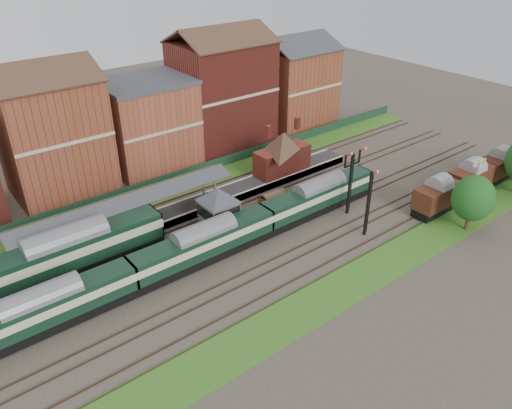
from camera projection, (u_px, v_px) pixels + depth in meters
ground at (258, 238)px, 56.52m from camera, size 160.00×160.00×0.00m
grass_back at (184, 186)px, 67.41m from camera, size 90.00×4.50×0.06m
grass_front at (335, 291)px, 48.33m from camera, size 90.00×5.00×0.06m
fence at (176, 176)px, 68.41m from camera, size 90.00×0.12×1.50m
platform at (175, 214)px, 60.23m from camera, size 55.00×3.40×1.00m
signal_box at (219, 211)px, 55.54m from camera, size 5.40×5.40×6.00m
brick_hut at (273, 204)px, 60.83m from camera, size 3.20×2.64×2.94m
station_building at (282, 152)px, 67.65m from camera, size 8.10×8.10×5.90m
canopy at (125, 199)px, 54.97m from camera, size 26.00×3.89×4.08m
semaphore_bracket at (351, 180)px, 58.99m from camera, size 3.60×0.25×8.18m
semaphore_siding at (368, 203)px, 55.08m from camera, size 1.23×0.25×8.00m
yard_lamp at (475, 183)px, 59.61m from camera, size 2.60×0.22×7.00m
town_backdrop at (146, 119)px, 69.98m from camera, size 69.00×10.00×16.00m
dmu_train at (205, 243)px, 51.63m from camera, size 49.44×2.60×3.80m
platform_railcar at (69, 253)px, 49.50m from camera, size 19.63×3.09×4.52m
goods_van_a at (470, 179)px, 64.20m from camera, size 6.64×2.88×4.03m
goods_van_b at (437, 197)px, 60.37m from camera, size 6.44×2.79×3.91m
goods_van_c at (498, 166)px, 68.07m from camera, size 6.24×2.70×3.79m
tree_far at (473, 198)px, 56.04m from camera, size 4.68×4.68×6.83m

